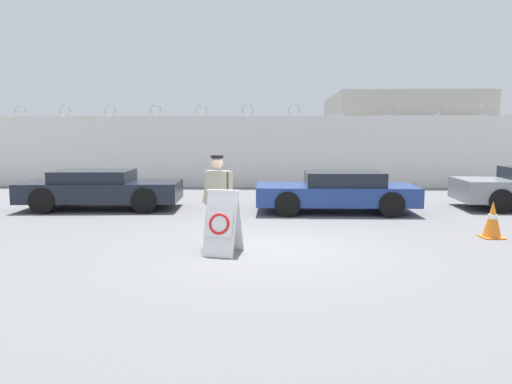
{
  "coord_description": "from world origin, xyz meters",
  "views": [
    {
      "loc": [
        0.19,
        -8.98,
        2.1
      ],
      "look_at": [
        -0.19,
        0.98,
        0.96
      ],
      "focal_mm": 35.0,
      "sensor_mm": 36.0,
      "label": 1
    }
  ],
  "objects_px": {
    "barricade_sign": "(223,222)",
    "traffic_cone_near": "(492,220)",
    "parked_car_front_coupe": "(101,189)",
    "parked_car_rear_sedan": "(337,191)",
    "security_guard": "(218,197)"
  },
  "relations": [
    {
      "from": "barricade_sign",
      "to": "traffic_cone_near",
      "type": "bearing_deg",
      "value": 29.95
    },
    {
      "from": "parked_car_front_coupe",
      "to": "parked_car_rear_sedan",
      "type": "height_order",
      "value": "parked_car_rear_sedan"
    },
    {
      "from": "security_guard",
      "to": "parked_car_rear_sedan",
      "type": "xyz_separation_m",
      "value": [
        2.76,
        4.44,
        -0.39
      ]
    },
    {
      "from": "barricade_sign",
      "to": "traffic_cone_near",
      "type": "height_order",
      "value": "barricade_sign"
    },
    {
      "from": "barricade_sign",
      "to": "parked_car_front_coupe",
      "type": "height_order",
      "value": "barricade_sign"
    },
    {
      "from": "security_guard",
      "to": "traffic_cone_near",
      "type": "distance_m",
      "value": 5.66
    },
    {
      "from": "security_guard",
      "to": "parked_car_rear_sedan",
      "type": "distance_m",
      "value": 5.25
    },
    {
      "from": "security_guard",
      "to": "barricade_sign",
      "type": "bearing_deg",
      "value": 124.78
    },
    {
      "from": "traffic_cone_near",
      "to": "parked_car_front_coupe",
      "type": "relative_size",
      "value": 0.17
    },
    {
      "from": "traffic_cone_near",
      "to": "barricade_sign",
      "type": "bearing_deg",
      "value": -163.4
    },
    {
      "from": "barricade_sign",
      "to": "parked_car_rear_sedan",
      "type": "xyz_separation_m",
      "value": [
        2.62,
        4.94,
        0.0
      ]
    },
    {
      "from": "parked_car_front_coupe",
      "to": "security_guard",
      "type": "bearing_deg",
      "value": -54.39
    },
    {
      "from": "barricade_sign",
      "to": "parked_car_rear_sedan",
      "type": "relative_size",
      "value": 0.27
    },
    {
      "from": "security_guard",
      "to": "parked_car_front_coupe",
      "type": "relative_size",
      "value": 0.39
    },
    {
      "from": "barricade_sign",
      "to": "parked_car_front_coupe",
      "type": "xyz_separation_m",
      "value": [
        -4.04,
        5.27,
        0.01
      ]
    }
  ]
}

